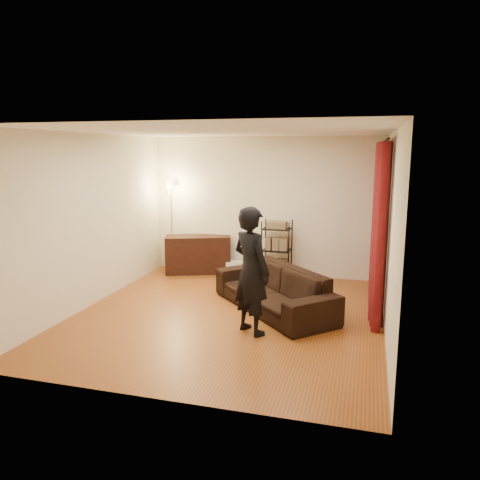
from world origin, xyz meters
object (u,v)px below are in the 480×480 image
(floor_lamp, at_px, (172,227))
(media_cabinet, at_px, (198,254))
(storage_boxes, at_px, (234,267))
(wire_shelf, at_px, (277,250))
(person, at_px, (251,271))
(sofa, at_px, (274,289))

(floor_lamp, bearing_deg, media_cabinet, 10.28)
(media_cabinet, relative_size, floor_lamp, 0.69)
(storage_boxes, relative_size, floor_lamp, 0.17)
(storage_boxes, relative_size, wire_shelf, 0.28)
(storage_boxes, bearing_deg, person, -69.30)
(sofa, relative_size, storage_boxes, 7.22)
(media_cabinet, relative_size, wire_shelf, 1.13)
(wire_shelf, bearing_deg, media_cabinet, 161.36)
(sofa, bearing_deg, wire_shelf, 145.73)
(floor_lamp, bearing_deg, sofa, -35.20)
(sofa, relative_size, media_cabinet, 1.77)
(sofa, bearing_deg, storage_boxes, 168.39)
(person, bearing_deg, wire_shelf, -50.78)
(person, distance_m, media_cabinet, 3.35)
(sofa, relative_size, wire_shelf, 2.01)
(person, relative_size, floor_lamp, 0.93)
(storage_boxes, bearing_deg, sofa, -57.71)
(media_cabinet, relative_size, storage_boxes, 4.07)
(media_cabinet, bearing_deg, wire_shelf, -21.97)
(person, bearing_deg, sofa, -61.34)
(sofa, height_order, media_cabinet, media_cabinet)
(person, relative_size, storage_boxes, 5.47)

